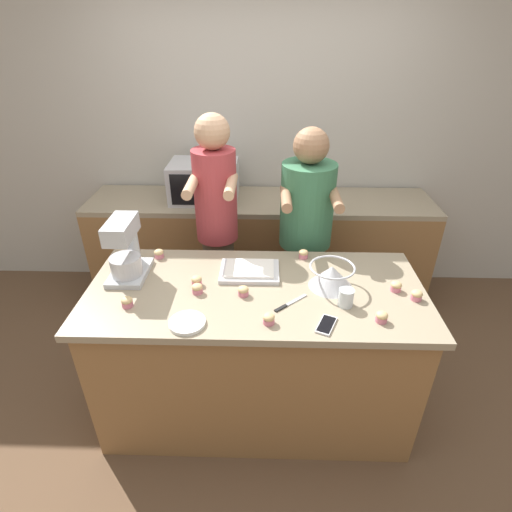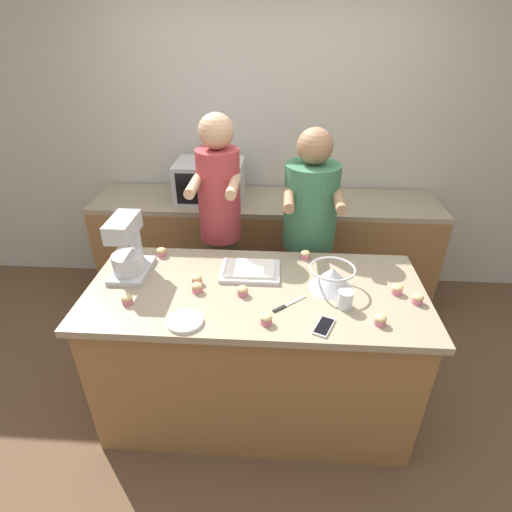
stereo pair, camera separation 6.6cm
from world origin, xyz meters
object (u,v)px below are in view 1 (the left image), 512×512
person_right (305,242)px  drinking_glass (346,297)px  cupcake_3 (197,288)px  cupcake_6 (417,295)px  microwave_oven (204,181)px  knife (289,304)px  cupcake_4 (269,319)px  baking_tray (250,270)px  cupcake_7 (159,254)px  stand_mixer (126,252)px  cupcake_0 (127,302)px  cell_phone (326,325)px  person_left (217,231)px  cupcake_8 (382,317)px  cupcake_1 (243,291)px  small_plate (187,323)px  cupcake_5 (197,281)px  mixing_bowl (331,276)px  cupcake_9 (303,254)px  cupcake_2 (396,286)px

person_right → drinking_glass: (0.14, -0.81, 0.11)m
cupcake_3 → cupcake_6: (1.15, -0.03, 0.00)m
microwave_oven → knife: (0.62, -1.39, -0.16)m
cupcake_4 → baking_tray: bearing=104.0°
cupcake_6 → cupcake_7: same height
stand_mixer → cupcake_0: stand_mixer is taller
knife → cell_phone: bearing=-43.4°
cupcake_7 → cupcake_3: bearing=-51.2°
person_left → cupcake_8: size_ratio=29.51×
microwave_oven → cupcake_0: 1.45m
cupcake_1 → cupcake_7: same height
cupcake_1 → cupcake_8: (0.68, -0.20, 0.00)m
small_plate → cupcake_5: 0.34m
mixing_bowl → microwave_oven: 1.49m
cell_phone → cupcake_9: 0.65m
person_left → small_plate: person_left is taller
mixing_bowl → person_left: bearing=137.6°
drinking_glass → small_plate: bearing=-167.5°
person_left → cupcake_6: 1.35m
person_right → stand_mixer: size_ratio=4.67×
cupcake_5 → cupcake_4: bearing=-38.6°
cupcake_5 → cupcake_6: 1.17m
mixing_bowl → cupcake_5: bearing=-179.4°
small_plate → cupcake_4: (0.39, 0.02, 0.02)m
knife → cupcake_1: bearing=162.5°
mixing_bowl → knife: (-0.24, -0.17, -0.07)m
person_right → cell_phone: size_ratio=10.25×
drinking_glass → cupcake_9: size_ratio=1.63×
person_right → cupcake_1: bearing=-117.7°
person_left → cupcake_3: 0.72m
person_right → cupcake_9: 0.35m
drinking_glass → knife: 0.29m
stand_mixer → cupcake_0: (0.07, -0.29, -0.13)m
cell_phone → baking_tray: bearing=130.2°
baking_tray → stand_mixer: bearing=-176.4°
cupcake_8 → cupcake_0: bearing=176.2°
cupcake_4 → cupcake_7: (-0.68, 0.61, 0.00)m
stand_mixer → knife: size_ratio=2.00×
person_right → small_plate: 1.17m
cupcake_4 → cupcake_8: size_ratio=1.00×
stand_mixer → cupcake_8: (1.34, -0.37, -0.13)m
person_left → cupcake_0: bearing=-113.3°
microwave_oven → knife: 1.53m
person_left → cupcake_1: 0.77m
person_left → cupcake_9: size_ratio=29.51×
person_left → cupcake_2: person_left is taller
microwave_oven → cupcake_9: 1.17m
mixing_bowl → baking_tray: 0.47m
cell_phone → cupcake_8: cupcake_8 is taller
cupcake_7 → cupcake_5: bearing=-46.2°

